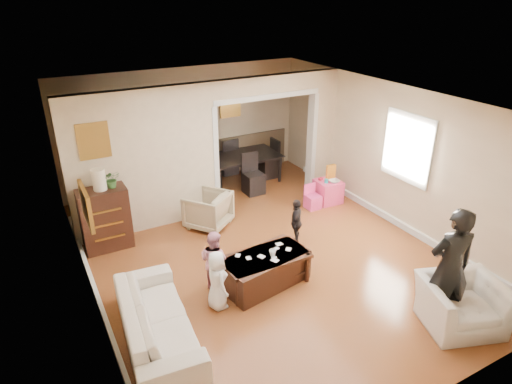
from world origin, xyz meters
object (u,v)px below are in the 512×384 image
armchair_front (461,304)px  child_toddler (296,222)px  sofa (157,320)px  child_kneel_b (214,260)px  cyan_cup (326,181)px  coffee_cup (273,253)px  table_lamp (99,180)px  play_table (328,191)px  dining_table (240,170)px  dresser (105,219)px  adult_person (450,267)px  armchair_back (208,210)px  coffee_table (265,270)px  child_kneel_a (217,280)px

armchair_front → child_toddler: size_ratio=1.16×
sofa → child_kneel_b: 1.28m
cyan_cup → child_toddler: (-1.42, -1.04, -0.08)m
coffee_cup → table_lamp: bearing=130.8°
child_kneel_b → play_table: bearing=-94.7°
dining_table → child_kneel_b: child_kneel_b is taller
dresser → play_table: bearing=-4.9°
adult_person → cyan_cup: bearing=-85.0°
child_kneel_b → table_lamp: bearing=1.2°
armchair_front → child_toddler: child_toddler is taller
armchair_back → coffee_table: (0.05, -2.07, -0.09)m
coffee_table → cyan_cup: bearing=35.9°
play_table → adult_person: bearing=-103.6°
table_lamp → child_toddler: bearing=-26.8°
armchair_front → dining_table: (-0.42, 5.64, -0.00)m
coffee_table → child_kneel_a: (-0.85, -0.15, 0.20)m
dining_table → armchair_front: bearing=-84.7°
dresser → dining_table: (3.27, 1.39, -0.22)m
armchair_back → sofa: bearing=17.5°
dresser → coffee_table: bearing=-50.1°
table_lamp → dresser: bearing=0.0°
dresser → child_toddler: (2.91, -1.47, -0.12)m
armchair_back → coffee_table: armchair_back is taller
armchair_front → dresser: dresser is taller
dresser → coffee_cup: dresser is taller
table_lamp → adult_person: adult_person is taller
cyan_cup → child_kneel_b: size_ratio=0.09×
coffee_cup → child_kneel_a: size_ratio=0.12×
coffee_cup → dining_table: 3.90m
play_table → dining_table: size_ratio=0.27×
dining_table → child_toddler: 2.89m
adult_person → dresser: bearing=-31.7°
coffee_cup → cyan_cup: size_ratio=1.33×
child_toddler → armchair_back: bearing=-100.2°
armchair_front → table_lamp: size_ratio=2.77×
coffee_table → child_kneel_b: (-0.70, 0.30, 0.23)m
play_table → cyan_cup: bearing=-153.4°
cyan_cup → dining_table: 2.12m
coffee_table → adult_person: bearing=-47.8°
coffee_cup → play_table: bearing=37.4°
play_table → child_toddler: (-1.52, -1.09, 0.19)m
cyan_cup → dining_table: (-1.06, 1.82, -0.19)m
child_kneel_a → child_toddler: bearing=-64.5°
armchair_back → dresser: size_ratio=0.68×
play_table → sofa: bearing=-153.2°
armchair_front → child_toddler: bearing=125.7°
table_lamp → cyan_cup: bearing=-5.7°
dresser → table_lamp: table_lamp is taller
cyan_cup → child_kneel_a: size_ratio=0.09×
table_lamp → dining_table: bearing=23.1°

